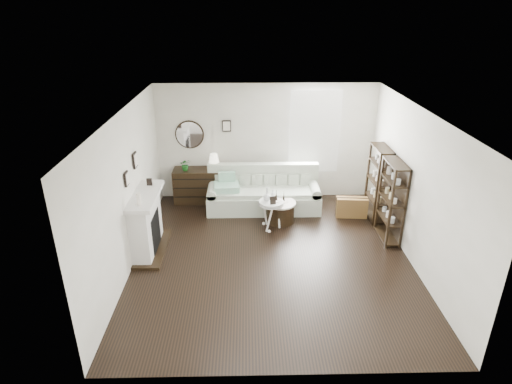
{
  "coord_description": "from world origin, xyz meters",
  "views": [
    {
      "loc": [
        -0.44,
        -6.73,
        4.31
      ],
      "look_at": [
        -0.28,
        0.8,
        0.96
      ],
      "focal_mm": 30.0,
      "sensor_mm": 36.0,
      "label": 1
    }
  ],
  "objects_px": {
    "sofa": "(263,195)",
    "dresser": "(200,185)",
    "pedestal_table": "(271,204)",
    "drum_table": "(280,212)"
  },
  "relations": [
    {
      "from": "sofa",
      "to": "drum_table",
      "type": "xyz_separation_m",
      "value": [
        0.33,
        -0.68,
        -0.09
      ]
    },
    {
      "from": "sofa",
      "to": "dresser",
      "type": "relative_size",
      "value": 2.1
    },
    {
      "from": "sofa",
      "to": "drum_table",
      "type": "distance_m",
      "value": 0.76
    },
    {
      "from": "sofa",
      "to": "pedestal_table",
      "type": "height_order",
      "value": "sofa"
    },
    {
      "from": "sofa",
      "to": "drum_table",
      "type": "bearing_deg",
      "value": -63.82
    },
    {
      "from": "dresser",
      "to": "pedestal_table",
      "type": "bearing_deg",
      "value": -40.88
    },
    {
      "from": "sofa",
      "to": "pedestal_table",
      "type": "distance_m",
      "value": 1.02
    },
    {
      "from": "dresser",
      "to": "pedestal_table",
      "type": "relative_size",
      "value": 1.92
    },
    {
      "from": "sofa",
      "to": "dresser",
      "type": "xyz_separation_m",
      "value": [
        -1.47,
        0.39,
        0.08
      ]
    },
    {
      "from": "drum_table",
      "to": "sofa",
      "type": "bearing_deg",
      "value": 116.18
    }
  ]
}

